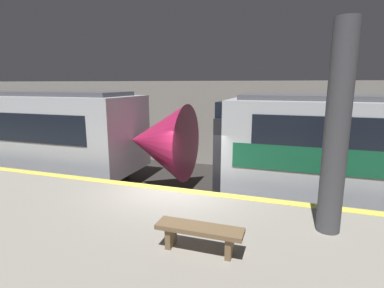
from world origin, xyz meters
The scene contains 5 objects.
ground_plane centered at (0.00, 0.00, 0.00)m, with size 120.00×120.00×0.00m, color #282623.
platform centered at (0.00, -2.73, 0.56)m, with size 40.00×5.46×1.13m.
station_rear_barrier centered at (0.00, 6.67, 2.04)m, with size 50.00×0.15×4.08m.
support_pillar_near centered at (3.76, -1.33, 3.09)m, with size 0.44×0.44×3.95m.
platform_bench centered at (1.59, -2.83, 1.45)m, with size 1.50×0.40×0.45m.
Camera 1 is at (2.97, -7.32, 3.93)m, focal length 28.00 mm.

